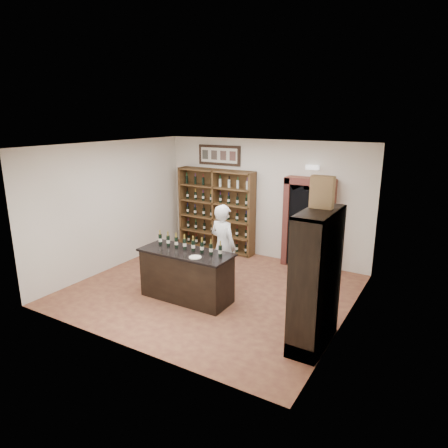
{
  "coord_description": "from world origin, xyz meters",
  "views": [
    {
      "loc": [
        4.18,
        -6.54,
        3.55
      ],
      "look_at": [
        0.13,
        0.3,
        1.39
      ],
      "focal_mm": 32.0,
      "sensor_mm": 36.0,
      "label": 1
    }
  ],
  "objects_px": {
    "wine_shelf": "(217,210)",
    "wine_crate": "(322,192)",
    "side_cabinet": "(317,301)",
    "counter_bottle_0": "(160,239)",
    "tasting_counter": "(187,275)",
    "shopkeeper": "(223,247)"
  },
  "relations": [
    {
      "from": "counter_bottle_0",
      "to": "side_cabinet",
      "type": "bearing_deg",
      "value": -6.69
    },
    {
      "from": "counter_bottle_0",
      "to": "side_cabinet",
      "type": "distance_m",
      "value": 3.49
    },
    {
      "from": "wine_shelf",
      "to": "wine_crate",
      "type": "height_order",
      "value": "wine_crate"
    },
    {
      "from": "wine_shelf",
      "to": "wine_crate",
      "type": "distance_m",
      "value": 5.03
    },
    {
      "from": "side_cabinet",
      "to": "wine_crate",
      "type": "relative_size",
      "value": 4.46
    },
    {
      "from": "shopkeeper",
      "to": "wine_crate",
      "type": "distance_m",
      "value": 2.96
    },
    {
      "from": "tasting_counter",
      "to": "counter_bottle_0",
      "type": "xyz_separation_m",
      "value": [
        -0.72,
        0.1,
        0.61
      ]
    },
    {
      "from": "counter_bottle_0",
      "to": "shopkeeper",
      "type": "bearing_deg",
      "value": 36.03
    },
    {
      "from": "counter_bottle_0",
      "to": "tasting_counter",
      "type": "bearing_deg",
      "value": -8.2
    },
    {
      "from": "wine_shelf",
      "to": "counter_bottle_0",
      "type": "xyz_separation_m",
      "value": [
        0.38,
        -2.83,
        0.01
      ]
    },
    {
      "from": "side_cabinet",
      "to": "wine_crate",
      "type": "distance_m",
      "value": 1.7
    },
    {
      "from": "counter_bottle_0",
      "to": "wine_crate",
      "type": "relative_size",
      "value": 0.61
    },
    {
      "from": "tasting_counter",
      "to": "side_cabinet",
      "type": "xyz_separation_m",
      "value": [
        2.72,
        -0.3,
        0.26
      ]
    },
    {
      "from": "tasting_counter",
      "to": "counter_bottle_0",
      "type": "distance_m",
      "value": 0.95
    },
    {
      "from": "side_cabinet",
      "to": "counter_bottle_0",
      "type": "bearing_deg",
      "value": 173.31
    },
    {
      "from": "side_cabinet",
      "to": "wine_crate",
      "type": "bearing_deg",
      "value": 114.02
    },
    {
      "from": "counter_bottle_0",
      "to": "shopkeeper",
      "type": "xyz_separation_m",
      "value": [
        1.05,
        0.76,
        -0.2
      ]
    },
    {
      "from": "wine_shelf",
      "to": "tasting_counter",
      "type": "height_order",
      "value": "wine_shelf"
    },
    {
      "from": "wine_shelf",
      "to": "tasting_counter",
      "type": "bearing_deg",
      "value": -69.44
    },
    {
      "from": "counter_bottle_0",
      "to": "shopkeeper",
      "type": "relative_size",
      "value": 0.17
    },
    {
      "from": "shopkeeper",
      "to": "wine_crate",
      "type": "relative_size",
      "value": 3.67
    },
    {
      "from": "shopkeeper",
      "to": "side_cabinet",
      "type": "bearing_deg",
      "value": 166.59
    }
  ]
}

